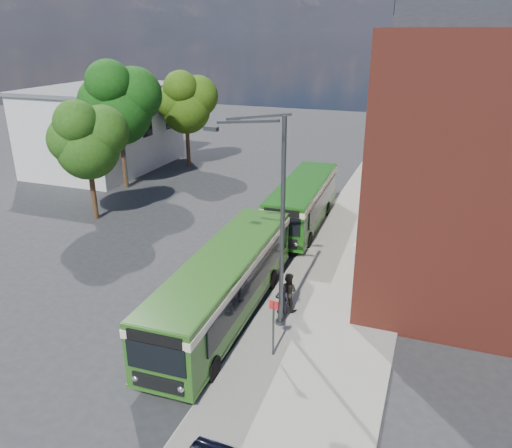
% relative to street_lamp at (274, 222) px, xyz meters
% --- Properties ---
extents(ground, '(120.00, 120.00, 0.00)m').
position_rel_street_lamp_xyz_m(ground, '(-4.84, 2.00, -4.79)').
color(ground, '#29292C').
rests_on(ground, ground).
extents(pavement, '(6.00, 48.00, 0.15)m').
position_rel_street_lamp_xyz_m(pavement, '(2.16, 10.00, -4.72)').
color(pavement, gray).
rests_on(pavement, ground).
extents(kerb_line, '(0.12, 48.00, 0.01)m').
position_rel_street_lamp_xyz_m(kerb_line, '(-0.89, 10.00, -4.79)').
color(kerb_line, beige).
rests_on(kerb_line, ground).
extents(brick_office, '(12.10, 26.00, 14.20)m').
position_rel_street_lamp_xyz_m(brick_office, '(9.16, 14.00, 2.18)').
color(brick_office, maroon).
rests_on(brick_office, ground).
extents(white_building, '(9.40, 13.40, 7.30)m').
position_rel_street_lamp_xyz_m(white_building, '(-22.84, 20.00, -1.13)').
color(white_building, silver).
rests_on(white_building, ground).
extents(flagpole, '(0.95, 0.10, 9.00)m').
position_rel_street_lamp_xyz_m(flagpole, '(-17.29, 15.00, 0.15)').
color(flagpole, '#383B3D').
rests_on(flagpole, ground).
extents(street_lamp, '(2.96, 2.38, 9.00)m').
position_rel_street_lamp_xyz_m(street_lamp, '(0.00, 0.00, 0.00)').
color(street_lamp, '#383B3D').
rests_on(street_lamp, ground).
extents(bus_stop_sign, '(0.35, 0.08, 2.52)m').
position_rel_street_lamp_xyz_m(bus_stop_sign, '(0.76, -2.20, -3.28)').
color(bus_stop_sign, '#383B3D').
rests_on(bus_stop_sign, ground).
extents(bus_front, '(2.94, 12.19, 3.02)m').
position_rel_street_lamp_xyz_m(bus_front, '(-2.16, -0.11, -2.96)').
color(bus_front, '#295B1A').
rests_on(bus_front, ground).
extents(bus_rear, '(2.94, 10.55, 3.02)m').
position_rel_street_lamp_xyz_m(bus_rear, '(-1.91, 11.76, -2.96)').
color(bus_rear, '#185213').
rests_on(bus_rear, ground).
extents(pedestrian_a, '(0.68, 0.54, 1.63)m').
position_rel_street_lamp_xyz_m(pedestrian_a, '(0.30, 0.39, -3.83)').
color(pedestrian_a, black).
rests_on(pedestrian_a, pavement).
extents(pedestrian_b, '(1.00, 0.85, 1.80)m').
position_rel_street_lamp_xyz_m(pedestrian_b, '(0.32, 1.21, -3.74)').
color(pedestrian_b, black).
rests_on(pedestrian_b, pavement).
extents(tree_left, '(4.74, 4.51, 8.00)m').
position_rel_street_lamp_xyz_m(tree_left, '(-15.30, 8.22, 0.64)').
color(tree_left, '#3D2916').
rests_on(tree_left, ground).
extents(tree_mid, '(5.92, 5.63, 9.99)m').
position_rel_street_lamp_xyz_m(tree_mid, '(-17.57, 15.17, 1.99)').
color(tree_mid, '#3D2916').
rests_on(tree_mid, ground).
extents(tree_right, '(5.17, 4.91, 8.72)m').
position_rel_street_lamp_xyz_m(tree_right, '(-15.93, 22.97, 1.13)').
color(tree_right, '#3D2916').
rests_on(tree_right, ground).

